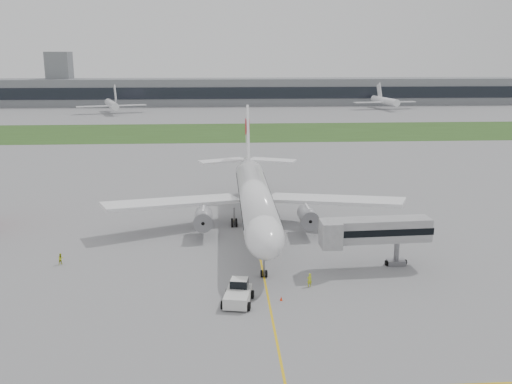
{
  "coord_description": "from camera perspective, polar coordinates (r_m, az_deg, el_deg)",
  "views": [
    {
      "loc": [
        -5.18,
        -82.07,
        27.52
      ],
      "look_at": [
        0.05,
        2.0,
        6.88
      ],
      "focal_mm": 40.0,
      "sensor_mm": 36.0,
      "label": 1
    }
  ],
  "objects": [
    {
      "name": "safety_cone_right",
      "position": [
        66.17,
        2.54,
        -10.6
      ],
      "size": [
        0.35,
        0.35,
        0.48
      ],
      "primitive_type": "cone",
      "color": "#FE320D",
      "rests_on": "ground"
    },
    {
      "name": "grass_strip",
      "position": [
        204.0,
        -2.08,
        6.01
      ],
      "size": [
        600.0,
        50.0,
        0.02
      ],
      "primitive_type": "cube",
      "color": "#2D4D1C",
      "rests_on": "ground"
    },
    {
      "name": "ground_crew_near",
      "position": [
        69.8,
        5.37,
        -8.75
      ],
      "size": [
        0.73,
        0.59,
        1.72
      ],
      "primitive_type": "imported",
      "rotation": [
        0.0,
        0.0,
        3.46
      ],
      "color": "#C1D423",
      "rests_on": "ground"
    },
    {
      "name": "airliner",
      "position": [
        89.8,
        -0.15,
        -0.32
      ],
      "size": [
        48.13,
        53.95,
        17.88
      ],
      "color": "white",
      "rests_on": "ground"
    },
    {
      "name": "jet_bridge",
      "position": [
        75.34,
        11.42,
        -3.86
      ],
      "size": [
        14.78,
        4.96,
        6.84
      ],
      "rotation": [
        0.0,
        0.0,
        0.06
      ],
      "color": "#AEAEB1",
      "rests_on": "ground"
    },
    {
      "name": "distant_aircraft_left",
      "position": [
        275.98,
        -14.19,
        7.63
      ],
      "size": [
        38.5,
        36.02,
        12.12
      ],
      "primitive_type": null,
      "rotation": [
        0.0,
        0.0,
        0.3
      ],
      "color": "white",
      "rests_on": "ground"
    },
    {
      "name": "ground_crew_far",
      "position": [
        80.73,
        -18.93,
        -6.35
      ],
      "size": [
        0.96,
        0.97,
        1.58
      ],
      "primitive_type": "imported",
      "rotation": [
        0.0,
        0.0,
        0.82
      ],
      "color": "#B8C520",
      "rests_on": "ground"
    },
    {
      "name": "control_tower",
      "position": [
        326.49,
        -18.8,
        8.21
      ],
      "size": [
        12.0,
        12.0,
        56.0
      ],
      "primitive_type": null,
      "color": "gray",
      "rests_on": "ground"
    },
    {
      "name": "pushback_tug",
      "position": [
        65.37,
        -1.79,
        -10.06
      ],
      "size": [
        3.93,
        5.18,
        2.45
      ],
      "rotation": [
        0.0,
        0.0,
        -0.18
      ],
      "color": "silver",
      "rests_on": "ground"
    },
    {
      "name": "apron_markings",
      "position": [
        82.0,
        0.27,
        -5.84
      ],
      "size": [
        70.0,
        70.0,
        0.04
      ],
      "primitive_type": null,
      "color": "gold",
      "rests_on": "ground"
    },
    {
      "name": "terminal_building",
      "position": [
        312.66,
        -2.64,
        9.99
      ],
      "size": [
        320.0,
        22.3,
        14.0
      ],
      "color": "gray",
      "rests_on": "ground"
    },
    {
      "name": "safety_cone_left",
      "position": [
        69.6,
        -1.19,
        -9.29
      ],
      "size": [
        0.39,
        0.39,
        0.53
      ],
      "primitive_type": "cone",
      "color": "#FE320D",
      "rests_on": "ground"
    },
    {
      "name": "distant_aircraft_right",
      "position": [
        295.01,
        12.72,
        8.08
      ],
      "size": [
        35.2,
        32.02,
        12.11
      ],
      "primitive_type": null,
      "rotation": [
        0.0,
        0.0,
        0.14
      ],
      "color": "white",
      "rests_on": "ground"
    },
    {
      "name": "ground",
      "position": [
        86.72,
        0.05,
        -4.74
      ],
      "size": [
        600.0,
        600.0,
        0.0
      ],
      "primitive_type": "plane",
      "color": "gray",
      "rests_on": "ground"
    }
  ]
}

